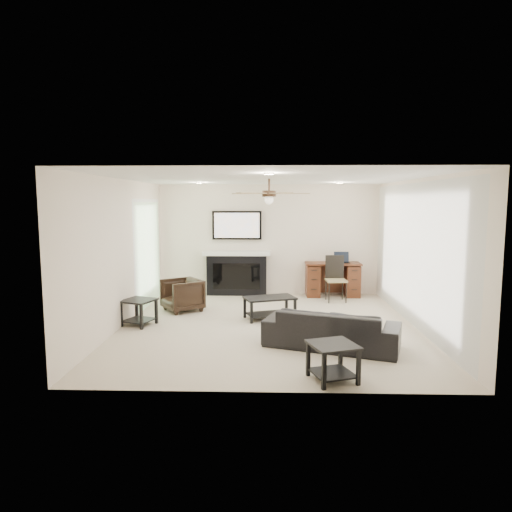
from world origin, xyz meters
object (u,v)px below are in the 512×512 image
at_px(sofa, 331,328).
at_px(coffee_table, 270,308).
at_px(armchair, 182,295).
at_px(desk, 332,279).
at_px(fireplace_unit, 237,253).

relative_size(sofa, coffee_table, 2.14).
distance_m(armchair, desk, 3.45).
xyz_separation_m(sofa, fireplace_unit, (-1.65, 3.71, 0.67)).
height_order(fireplace_unit, desk, fireplace_unit).
height_order(sofa, fireplace_unit, fireplace_unit).
distance_m(armchair, coffee_table, 1.79).
height_order(sofa, coffee_table, sofa).
xyz_separation_m(sofa, armchair, (-2.60, 2.15, 0.03)).
bearing_deg(desk, fireplace_unit, 178.01).
distance_m(sofa, coffee_table, 1.84).
bearing_deg(coffee_table, desk, 35.79).
bearing_deg(fireplace_unit, sofa, -66.07).
distance_m(sofa, desk, 3.67).
bearing_deg(coffee_table, fireplace_unit, 90.01).
relative_size(sofa, fireplace_unit, 1.01).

